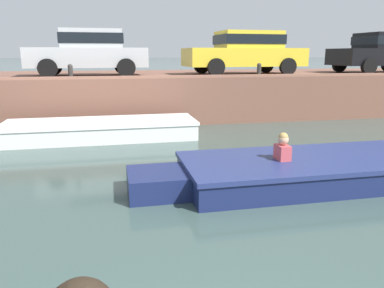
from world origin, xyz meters
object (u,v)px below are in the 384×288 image
object	(u,v)px
car_left_inner_silver	(89,51)
car_right_inner_black	(382,51)
car_centre_yellow	(245,51)
motorboat_passing	(307,170)
boat_moored_central_white	(92,130)
mooring_bollard_mid	(70,71)
mooring_bollard_east	(259,69)

from	to	relation	value
car_left_inner_silver	car_right_inner_black	xyz separation A→B (m)	(11.25, -0.00, 0.00)
car_centre_yellow	car_right_inner_black	bearing A→B (deg)	-0.01
car_centre_yellow	motorboat_passing	bearing A→B (deg)	-100.47
boat_moored_central_white	mooring_bollard_mid	xyz separation A→B (m)	(-0.63, 1.67, 1.52)
motorboat_passing	car_left_inner_silver	size ratio (longest dim) A/B	1.52
car_centre_yellow	mooring_bollard_mid	xyz separation A→B (m)	(-6.05, -1.47, -0.61)
car_centre_yellow	car_right_inner_black	xyz separation A→B (m)	(5.70, -0.00, -0.00)
car_left_inner_silver	mooring_bollard_mid	distance (m)	1.66
motorboat_passing	mooring_bollard_east	distance (m)	6.43
boat_moored_central_white	car_right_inner_black	world-z (taller)	car_right_inner_black
car_left_inner_silver	car_centre_yellow	bearing A→B (deg)	0.00
car_right_inner_black	mooring_bollard_east	world-z (taller)	car_right_inner_black
mooring_bollard_mid	mooring_bollard_east	size ratio (longest dim) A/B	1.00
boat_moored_central_white	car_left_inner_silver	size ratio (longest dim) A/B	1.54
boat_moored_central_white	car_centre_yellow	bearing A→B (deg)	30.16
car_right_inner_black	mooring_bollard_east	distance (m)	5.93
car_right_inner_black	mooring_bollard_mid	world-z (taller)	car_right_inner_black
boat_moored_central_white	car_right_inner_black	distance (m)	11.74
boat_moored_central_white	car_left_inner_silver	world-z (taller)	car_left_inner_silver
boat_moored_central_white	motorboat_passing	world-z (taller)	motorboat_passing
boat_moored_central_white	car_centre_yellow	distance (m)	6.61
boat_moored_central_white	motorboat_passing	size ratio (longest dim) A/B	1.01
car_centre_yellow	mooring_bollard_mid	world-z (taller)	car_centre_yellow
motorboat_passing	car_right_inner_black	distance (m)	10.59
car_left_inner_silver	car_centre_yellow	distance (m)	5.55
mooring_bollard_east	boat_moored_central_white	bearing A→B (deg)	-162.78
car_left_inner_silver	boat_moored_central_white	bearing A→B (deg)	-87.39
mooring_bollard_east	mooring_bollard_mid	bearing A→B (deg)	180.00
motorboat_passing	mooring_bollard_east	bearing A→B (deg)	77.18
mooring_bollard_east	car_right_inner_black	bearing A→B (deg)	14.44
motorboat_passing	mooring_bollard_mid	xyz separation A→B (m)	(-4.65, 6.09, 1.53)
boat_moored_central_white	car_centre_yellow	xyz separation A→B (m)	(5.41, 3.14, 2.13)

